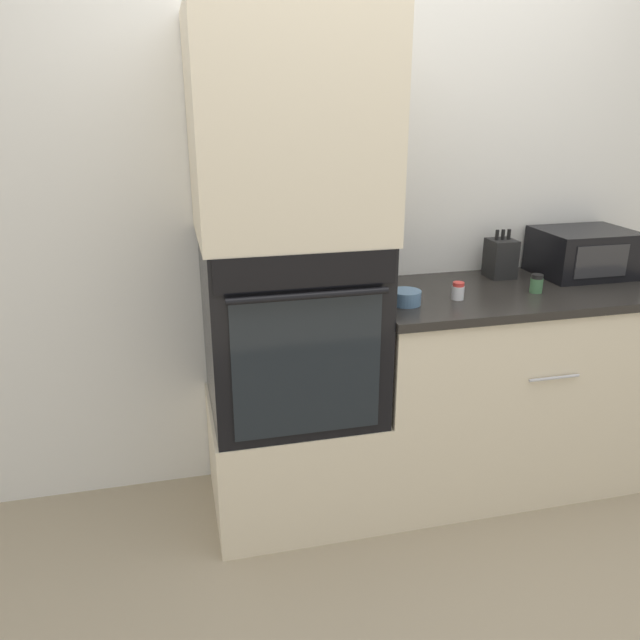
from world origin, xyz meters
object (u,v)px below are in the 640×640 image
Objects in this scene: knife_block at (501,258)px; condiment_jar_mid at (458,291)px; bowl at (406,297)px; wall_oven at (291,325)px; condiment_jar_far at (386,275)px; microwave at (583,252)px; condiment_jar_near at (536,284)px.

knife_block reaches higher than condiment_jar_mid.
condiment_jar_mid is (-0.33, -0.26, -0.05)m from knife_block.
knife_block is at bearing 26.10° from bowl.
wall_oven is 11.66× the size of condiment_jar_far.
condiment_jar_mid is at bearing 2.75° from bowl.
condiment_jar_far is at bearing 173.78° from microwave.
knife_block reaches higher than condiment_jar_near.
condiment_jar_mid reaches higher than condiment_jar_far.
condiment_jar_mid is (0.23, 0.01, 0.01)m from bowl.
microwave is at bearing -6.22° from condiment_jar_far.
wall_oven is at bearing -169.80° from knife_block.
knife_block is 0.62m from bowl.
wall_oven is 5.92× the size of bowl.
wall_oven reaches higher than condiment_jar_near.
bowl is 0.32m from condiment_jar_far.
condiment_jar_near reaches higher than condiment_jar_mid.
knife_block is 0.26m from condiment_jar_near.
microwave is 3.40× the size of bowl.
bowl is 0.58m from condiment_jar_near.
knife_block reaches higher than condiment_jar_far.
microwave reaches higher than condiment_jar_far.
knife_block is (0.99, 0.18, 0.17)m from wall_oven.
bowl is 0.23m from condiment_jar_mid.
condiment_jar_far is (0.03, 0.32, 0.00)m from bowl.
condiment_jar_mid is at bearing -163.57° from microwave.
condiment_jar_mid is 0.36m from condiment_jar_far.
wall_oven reaches higher than bowl.
condiment_jar_near reaches higher than condiment_jar_far.
condiment_jar_mid is 1.15× the size of condiment_jar_far.
condiment_jar_mid is at bearing -6.94° from wall_oven.
knife_block is 3.06× the size of condiment_jar_mid.
knife_block is at bearing 172.39° from microwave.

